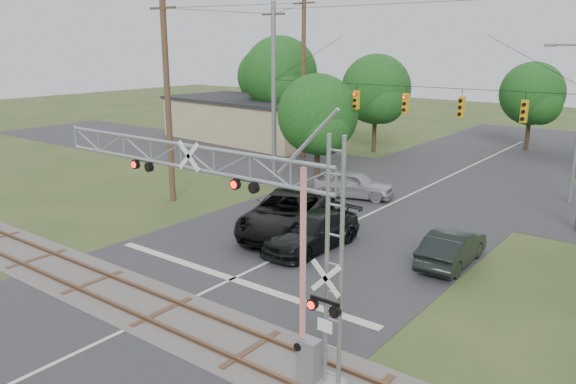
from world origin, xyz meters
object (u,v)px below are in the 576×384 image
Objects in this scene: sedan_silver at (354,184)px; commercial_building at (251,119)px; pickup_black at (287,213)px; crossing_gantry at (234,215)px; car_dark at (312,232)px; traffic_signal_span at (421,102)px.

commercial_building is at bearing 40.38° from sedan_silver.
commercial_building reaches higher than pickup_black.
commercial_building is (-24.79, 29.23, -2.33)m from crossing_gantry.
commercial_building is (-21.47, 20.65, 1.18)m from car_dark.
car_dark is at bearing -177.53° from sedan_silver.
crossing_gantry is at bearing -176.45° from sedan_silver.
sedan_silver is (-6.27, 17.16, -3.49)m from crossing_gantry.
traffic_signal_span is (-2.84, 18.36, 1.44)m from crossing_gantry.
crossing_gantry reaches higher than commercial_building.
car_dark is 9.07m from sedan_silver.
pickup_black is 1.50× the size of sedan_silver.
sedan_silver is at bearing 112.14° from car_dark.
sedan_silver is 0.27× the size of commercial_building.
car_dark is (-0.48, -9.78, -4.95)m from traffic_signal_span.
sedan_silver reaches higher than car_dark.
traffic_signal_span reaches higher than car_dark.
traffic_signal_span is 2.72× the size of pickup_black.
sedan_silver is at bearing -27.68° from commercial_building.
sedan_silver is (-2.95, 8.58, 0.02)m from car_dark.
crossing_gantry reaches higher than pickup_black.
traffic_signal_span is at bearing -87.21° from sedan_silver.
car_dark is (2.22, -1.09, -0.21)m from pickup_black.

